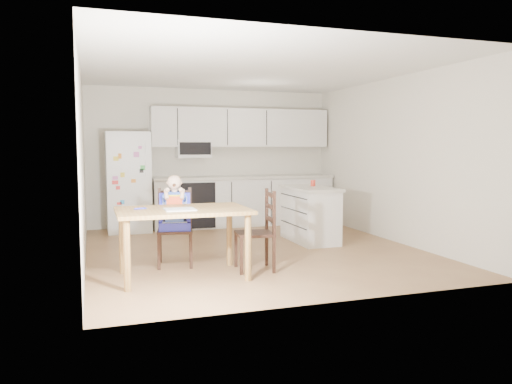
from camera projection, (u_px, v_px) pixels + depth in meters
The scene contains 10 objects.
room at pixel (244, 160), 7.38m from camera, with size 4.52×5.01×2.51m.
refrigerator at pixel (128, 182), 8.50m from camera, with size 0.72×0.70×1.70m, color silver.
kitchen_run at pixel (242, 178), 9.23m from camera, with size 3.37×0.62×2.15m.
kitchen_island at pixel (310, 214), 7.64m from camera, with size 0.60×1.14×0.84m.
red_cup at pixel (313, 183), 7.74m from camera, with size 0.08×0.08×0.09m, color red.
dining_table at pixel (183, 218), 5.52m from camera, with size 1.44×0.92×0.77m.
napkin at pixel (180, 209), 5.39m from camera, with size 0.32×0.28×0.01m, color #B5B5BA.
toddler_spoon at pixel (139, 209), 5.46m from camera, with size 0.02×0.02×0.12m, color #262CCC.
chair_booster at pixel (175, 211), 6.10m from camera, with size 0.48×0.48×1.11m.
chair_side at pixel (262, 225), 5.86m from camera, with size 0.47×0.47×0.95m.
Camera 1 is at (-2.16, -6.59, 1.45)m, focal length 35.00 mm.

